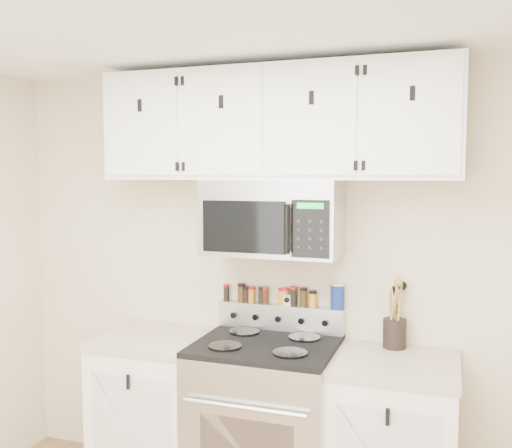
{
  "coord_description": "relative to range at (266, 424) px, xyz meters",
  "views": [
    {
      "loc": [
        0.94,
        -1.48,
        1.87
      ],
      "look_at": [
        -0.07,
        1.45,
        1.6
      ],
      "focal_mm": 40.0,
      "sensor_mm": 36.0,
      "label": 1
    }
  ],
  "objects": [
    {
      "name": "upper_cabinets",
      "position": [
        -0.0,
        0.15,
        1.66
      ],
      "size": [
        2.0,
        0.35,
        0.62
      ],
      "color": "white",
      "rests_on": "back_wall"
    },
    {
      "name": "utensil_crock",
      "position": [
        0.67,
        0.23,
        0.53
      ],
      "size": [
        0.13,
        0.13,
        0.37
      ],
      "color": "black",
      "rests_on": "base_cabinet_right"
    },
    {
      "name": "spice_jar_6",
      "position": [
        0.01,
        0.28,
        0.66
      ],
      "size": [
        0.04,
        0.04,
        0.1
      ],
      "color": "gold",
      "rests_on": "range"
    },
    {
      "name": "spice_jar_8",
      "position": [
        0.08,
        0.28,
        0.67
      ],
      "size": [
        0.05,
        0.05,
        0.11
      ],
      "color": "black",
      "rests_on": "range"
    },
    {
      "name": "spice_jar_2",
      "position": [
        -0.22,
        0.28,
        0.66
      ],
      "size": [
        0.04,
        0.04,
        0.1
      ],
      "color": "black",
      "rests_on": "range"
    },
    {
      "name": "back_wall",
      "position": [
        0.0,
        0.32,
        0.76
      ],
      "size": [
        3.5,
        0.01,
        2.5
      ],
      "primitive_type": "cube",
      "color": "#BEAA8E",
      "rests_on": "floor"
    },
    {
      "name": "kitchen_timer",
      "position": [
        0.04,
        0.28,
        0.65
      ],
      "size": [
        0.07,
        0.06,
        0.06
      ],
      "primitive_type": "cube",
      "rotation": [
        0.0,
        0.0,
        0.34
      ],
      "color": "silver",
      "rests_on": "range"
    },
    {
      "name": "spice_jar_3",
      "position": [
        -0.18,
        0.28,
        0.66
      ],
      "size": [
        0.04,
        0.04,
        0.1
      ],
      "color": "#C17F16",
      "rests_on": "range"
    },
    {
      "name": "spice_jar_9",
      "position": [
        0.14,
        0.28,
        0.67
      ],
      "size": [
        0.04,
        0.04,
        0.11
      ],
      "color": "#40280F",
      "rests_on": "range"
    },
    {
      "name": "range",
      "position": [
        0.0,
        0.0,
        0.0
      ],
      "size": [
        0.76,
        0.65,
        1.1
      ],
      "color": "#B7B7BA",
      "rests_on": "floor"
    },
    {
      "name": "spice_jar_4",
      "position": [
        -0.12,
        0.28,
        0.66
      ],
      "size": [
        0.04,
        0.04,
        0.1
      ],
      "color": "black",
      "rests_on": "range"
    },
    {
      "name": "spice_jar_1",
      "position": [
        -0.25,
        0.28,
        0.67
      ],
      "size": [
        0.05,
        0.05,
        0.11
      ],
      "color": "#41270F",
      "rests_on": "range"
    },
    {
      "name": "spice_jar_7",
      "position": [
        0.03,
        0.28,
        0.67
      ],
      "size": [
        0.04,
        0.04,
        0.1
      ],
      "color": "#C58317",
      "rests_on": "range"
    },
    {
      "name": "spice_jar_5",
      "position": [
        -0.1,
        0.28,
        0.66
      ],
      "size": [
        0.04,
        0.04,
        0.1
      ],
      "color": "#3C1E0E",
      "rests_on": "range"
    },
    {
      "name": "base_cabinet_left",
      "position": [
        -0.69,
        0.02,
        -0.03
      ],
      "size": [
        0.64,
        0.62,
        0.92
      ],
      "color": "white",
      "rests_on": "floor"
    },
    {
      "name": "salt_canister",
      "position": [
        0.34,
        0.28,
        0.69
      ],
      "size": [
        0.08,
        0.08,
        0.15
      ],
      "color": "navy",
      "rests_on": "range"
    },
    {
      "name": "spice_jar_10",
      "position": [
        0.2,
        0.28,
        0.66
      ],
      "size": [
        0.04,
        0.04,
        0.1
      ],
      "color": "orange",
      "rests_on": "range"
    },
    {
      "name": "base_cabinet_right",
      "position": [
        0.69,
        0.02,
        -0.03
      ],
      "size": [
        0.64,
        0.62,
        0.92
      ],
      "color": "white",
      "rests_on": "floor"
    },
    {
      "name": "spice_jar_0",
      "position": [
        -0.35,
        0.28,
        0.66
      ],
      "size": [
        0.04,
        0.04,
        0.1
      ],
      "color": "black",
      "rests_on": "range"
    },
    {
      "name": "microwave",
      "position": [
        0.0,
        0.13,
        1.14
      ],
      "size": [
        0.76,
        0.44,
        0.42
      ],
      "color": "#9E9EA3",
      "rests_on": "back_wall"
    }
  ]
}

